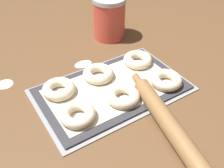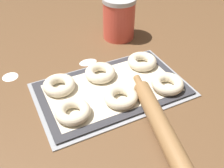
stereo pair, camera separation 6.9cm
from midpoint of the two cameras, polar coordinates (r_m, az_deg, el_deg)
The scene contains 13 objects.
ground_plane at distance 0.81m, azimuth 2.23°, elevation -2.17°, with size 2.80×2.80×0.00m, color brown.
baking_tray at distance 0.82m, azimuth 2.43°, elevation -1.30°, with size 0.47×0.29×0.01m.
baking_mat at distance 0.81m, azimuth 2.44°, elevation -1.01°, with size 0.44×0.27×0.00m.
bagel_front_left at distance 0.72m, azimuth -5.80°, elevation -6.06°, with size 0.10×0.10×0.03m.
bagel_front_center at distance 0.76m, azimuth 4.53°, elevation -2.89°, with size 0.10×0.10×0.03m.
bagel_front_right at distance 0.83m, azimuth 14.35°, elevation -0.04°, with size 0.10×0.10×0.03m.
bagel_back_left at distance 0.81m, azimuth -9.05°, elevation -0.34°, with size 0.10×0.10×0.03m.
bagel_back_center at distance 0.85m, azimuth -0.23°, elevation 2.39°, with size 0.10×0.10×0.03m.
bagel_back_right at distance 0.91m, azimuth 8.76°, elevation 4.80°, with size 0.10×0.10×0.03m.
flour_canister at distance 1.06m, azimuth 3.43°, elevation 14.13°, with size 0.13×0.13×0.17m.
rolling_pin at distance 0.69m, azimuth 14.34°, elevation -10.55°, with size 0.13×0.46×0.05m.
flour_patch_near at distance 0.94m, azimuth -3.00°, elevation 4.77°, with size 0.06×0.04×0.00m.
flour_patch_far at distance 0.92m, azimuth -19.33°, elevation 1.46°, with size 0.05×0.05×0.00m.
Camera 2 is at (-0.27, -0.55, 0.54)m, focal length 42.00 mm.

